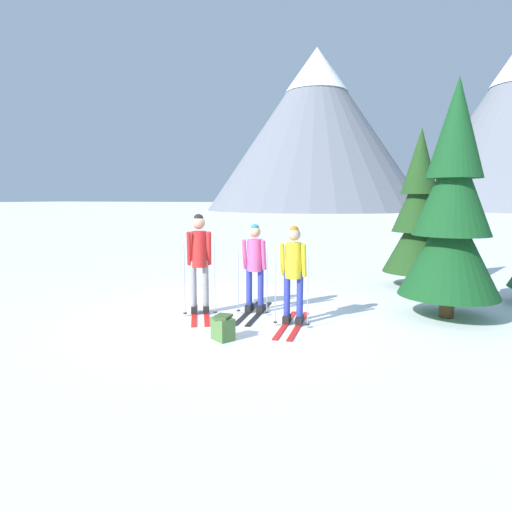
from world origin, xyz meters
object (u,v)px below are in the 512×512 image
skier_in_red (199,257)px  skier_in_pink (255,265)px  backpack_on_snow_front (223,328)px  skier_in_yellow (294,270)px  pine_tree_far (452,211)px  pine_tree_mid (418,216)px

skier_in_red → skier_in_pink: (0.93, 0.42, -0.16)m
backpack_on_snow_front → skier_in_yellow: bearing=58.2°
pine_tree_far → backpack_on_snow_front: (-3.20, -2.57, -1.72)m
pine_tree_mid → backpack_on_snow_front: bearing=-116.2°
skier_in_pink → pine_tree_far: size_ratio=0.42×
skier_in_yellow → pine_tree_mid: size_ratio=0.46×
skier_in_red → pine_tree_mid: (3.67, 4.05, 0.66)m
pine_tree_mid → backpack_on_snow_front: pine_tree_mid is taller
pine_tree_mid → pine_tree_far: 2.81m
skier_in_yellow → skier_in_red: bearing=178.4°
skier_in_pink → backpack_on_snow_front: 1.83m
skier_in_pink → backpack_on_snow_front: size_ratio=4.41×
pine_tree_mid → skier_in_yellow: bearing=-114.5°
skier_in_yellow → backpack_on_snow_front: 1.61m
skier_in_pink → backpack_on_snow_front: bearing=-85.5°
pine_tree_far → backpack_on_snow_front: 4.45m
skier_in_red → skier_in_yellow: bearing=-1.6°
skier_in_red → pine_tree_mid: size_ratio=0.49×
skier_in_pink → skier_in_yellow: bearing=-28.0°
pine_tree_far → skier_in_yellow: bearing=-151.0°
skier_in_yellow → pine_tree_far: 2.97m
skier_in_red → skier_in_yellow: skier_in_red is taller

